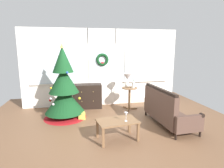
{
  "coord_description": "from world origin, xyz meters",
  "views": [
    {
      "loc": [
        -0.83,
        -4.1,
        1.9
      ],
      "look_at": [
        0.05,
        0.55,
        1.0
      ],
      "focal_mm": 29.75,
      "sensor_mm": 36.0,
      "label": 1
    }
  ],
  "objects": [
    {
      "name": "dresser_cabinet",
      "position": [
        -0.52,
        1.79,
        0.39
      ],
      "size": [
        0.92,
        0.48,
        0.78
      ],
      "color": "black",
      "rests_on": "ground"
    },
    {
      "name": "back_wall_with_door",
      "position": [
        0.0,
        2.08,
        1.28
      ],
      "size": [
        5.2,
        0.19,
        2.55
      ],
      "color": "white",
      "rests_on": "ground"
    },
    {
      "name": "coffee_table",
      "position": [
        -0.03,
        -0.51,
        0.36
      ],
      "size": [
        0.91,
        0.64,
        0.42
      ],
      "color": "brown",
      "rests_on": "ground"
    },
    {
      "name": "ground_plane",
      "position": [
        0.0,
        0.0,
        0.0
      ],
      "size": [
        6.76,
        6.76,
        0.0
      ],
      "primitive_type": "plane",
      "color": "brown"
    },
    {
      "name": "flower_vase",
      "position": [
        0.86,
        1.31,
        0.83
      ],
      "size": [
        0.11,
        0.1,
        0.35
      ],
      "color": "beige",
      "rests_on": "side_table"
    },
    {
      "name": "christmas_tree",
      "position": [
        -1.2,
        1.01,
        0.78
      ],
      "size": [
        1.16,
        1.16,
        2.04
      ],
      "color": "#4C331E",
      "rests_on": "ground"
    },
    {
      "name": "settee_sofa",
      "position": [
        1.32,
        0.01,
        0.38
      ],
      "size": [
        0.8,
        1.68,
        0.96
      ],
      "color": "black",
      "rests_on": "ground"
    },
    {
      "name": "wine_glass",
      "position": [
        0.13,
        -0.58,
        0.56
      ],
      "size": [
        0.08,
        0.08,
        0.2
      ],
      "color": "silver",
      "rests_on": "coffee_table"
    },
    {
      "name": "gift_box",
      "position": [
        -0.75,
        0.81,
        0.09
      ],
      "size": [
        0.19,
        0.17,
        0.19
      ],
      "primitive_type": "cube",
      "color": "#D8C64C",
      "rests_on": "ground"
    },
    {
      "name": "side_table",
      "position": [
        0.76,
        1.37,
        0.5
      ],
      "size": [
        0.5,
        0.48,
        0.71
      ],
      "color": "brown",
      "rests_on": "ground"
    },
    {
      "name": "table_lamp",
      "position": [
        0.7,
        1.41,
        0.99
      ],
      "size": [
        0.28,
        0.28,
        0.44
      ],
      "color": "silver",
      "rests_on": "side_table"
    }
  ]
}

